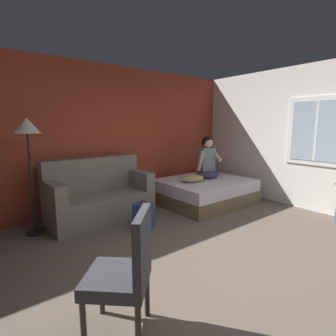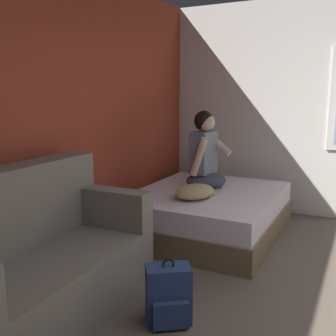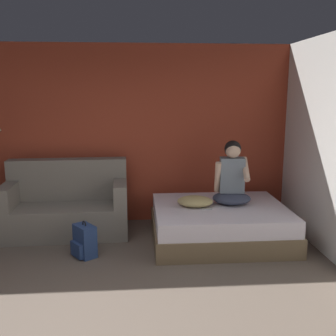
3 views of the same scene
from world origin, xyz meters
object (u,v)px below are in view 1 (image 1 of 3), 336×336
at_px(bed, 204,191).
at_px(backpack, 143,217).
at_px(person_seated, 207,161).
at_px(couch, 99,196).
at_px(throw_pillow, 192,178).
at_px(side_chair, 126,269).
at_px(cell_phone, 202,182).
at_px(floor_lamp, 28,137).

height_order(bed, backpack, bed).
bearing_deg(person_seated, backpack, -164.84).
xyz_separation_m(couch, throw_pillow, (1.78, -0.43, 0.16)).
height_order(side_chair, cell_phone, side_chair).
bearing_deg(couch, cell_phone, -16.38).
xyz_separation_m(side_chair, floor_lamp, (-0.14, 2.52, 0.90)).
relative_size(backpack, throw_pillow, 0.95).
bearing_deg(side_chair, backpack, 53.87).
height_order(couch, backpack, couch).
bearing_deg(side_chair, person_seated, 34.69).
relative_size(person_seated, floor_lamp, 0.51).
distance_m(person_seated, cell_phone, 0.57).
xyz_separation_m(bed, cell_phone, (-0.21, -0.12, 0.25)).
distance_m(backpack, throw_pillow, 1.54).
relative_size(person_seated, backpack, 1.91).
bearing_deg(bed, cell_phone, -150.38).
distance_m(bed, backpack, 1.83).
relative_size(bed, backpack, 3.97).
bearing_deg(cell_phone, floor_lamp, -90.27).
distance_m(couch, side_chair, 2.68).
bearing_deg(floor_lamp, bed, -7.94).
distance_m(side_chair, cell_phone, 3.41).
bearing_deg(throw_pillow, bed, -2.35).
xyz_separation_m(side_chair, throw_pillow, (2.65, 2.10, 0.02)).
bearing_deg(side_chair, throw_pillow, 38.31).
bearing_deg(cell_phone, bed, 130.06).
height_order(throw_pillow, cell_phone, throw_pillow).
relative_size(side_chair, floor_lamp, 0.58).
relative_size(side_chair, throw_pillow, 2.04).
bearing_deg(backpack, person_seated, 15.16).
relative_size(bed, throw_pillow, 3.79).
bearing_deg(person_seated, cell_phone, -148.94).
height_order(side_chair, person_seated, person_seated).
relative_size(throw_pillow, floor_lamp, 0.28).
xyz_separation_m(couch, floor_lamp, (-1.01, -0.01, 1.04)).
distance_m(bed, person_seated, 0.64).
distance_m(throw_pillow, cell_phone, 0.20).
bearing_deg(couch, side_chair, -109.06).
height_order(side_chair, throw_pillow, side_chair).
height_order(bed, cell_phone, cell_phone).
bearing_deg(person_seated, side_chair, -145.31).
relative_size(backpack, cell_phone, 3.18).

